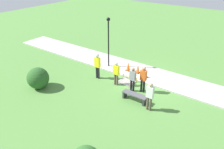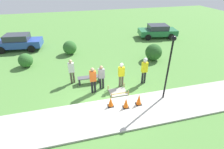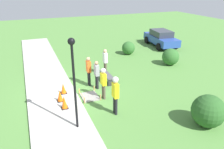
# 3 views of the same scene
# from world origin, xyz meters

# --- Properties ---
(ground_plane) EXTENTS (60.00, 60.00, 0.00)m
(ground_plane) POSITION_xyz_m (0.00, 0.00, 0.00)
(ground_plane) COLOR #51843D
(sidewalk) EXTENTS (28.00, 2.65, 0.10)m
(sidewalk) POSITION_xyz_m (0.00, -1.32, 0.05)
(sidewalk) COLOR #ADAAA3
(sidewalk) RESTS_ON ground_plane
(wet_concrete_patch) EXTENTS (1.16, 0.94, 0.35)m
(wet_concrete_patch) POSITION_xyz_m (0.90, 0.59, 0.04)
(wet_concrete_patch) COLOR gray
(wet_concrete_patch) RESTS_ON ground_plane
(traffic_cone_near_patch) EXTENTS (0.34, 0.34, 0.61)m
(traffic_cone_near_patch) POSITION_xyz_m (0.09, -0.68, 0.40)
(traffic_cone_near_patch) COLOR black
(traffic_cone_near_patch) RESTS_ON sidewalk
(traffic_cone_far_patch) EXTENTS (0.34, 0.34, 0.62)m
(traffic_cone_far_patch) POSITION_xyz_m (0.90, -1.00, 0.41)
(traffic_cone_far_patch) COLOR black
(traffic_cone_far_patch) RESTS_ON sidewalk
(traffic_cone_sidewalk_edge) EXTENTS (0.34, 0.34, 0.68)m
(traffic_cone_sidewalk_edge) POSITION_xyz_m (1.70, -0.93, 0.44)
(traffic_cone_sidewalk_edge) COLOR black
(traffic_cone_sidewalk_edge) RESTS_ON sidewalk
(park_bench) EXTENTS (1.59, 0.44, 0.49)m
(park_bench) POSITION_xyz_m (-0.73, 2.23, 0.34)
(park_bench) COLOR #2D2D33
(park_bench) RESTS_ON ground_plane
(worker_supervisor) EXTENTS (0.40, 0.25, 1.76)m
(worker_supervisor) POSITION_xyz_m (1.31, 1.27, 1.05)
(worker_supervisor) COLOR brown
(worker_supervisor) RESTS_ON ground_plane
(worker_assistant) EXTENTS (0.40, 0.28, 1.94)m
(worker_assistant) POSITION_xyz_m (2.94, 1.27, 1.18)
(worker_assistant) COLOR black
(worker_assistant) RESTS_ON ground_plane
(bystander_in_orange_shirt) EXTENTS (0.40, 0.24, 1.80)m
(bystander_in_orange_shirt) POSITION_xyz_m (-0.62, 1.02, 1.03)
(bystander_in_orange_shirt) COLOR black
(bystander_in_orange_shirt) RESTS_ON ground_plane
(bystander_in_gray_shirt) EXTENTS (0.40, 0.23, 1.79)m
(bystander_in_gray_shirt) POSITION_xyz_m (-1.86, 2.54, 1.02)
(bystander_in_gray_shirt) COLOR brown
(bystander_in_gray_shirt) RESTS_ON ground_plane
(bystander_in_white_shirt) EXTENTS (0.40, 0.22, 1.71)m
(bystander_in_white_shirt) POSITION_xyz_m (-0.02, 1.33, 0.97)
(bystander_in_white_shirt) COLOR black
(bystander_in_white_shirt) RESTS_ON ground_plane
(lamppost_near) EXTENTS (0.28, 0.28, 3.89)m
(lamppost_near) POSITION_xyz_m (3.41, -0.70, 2.65)
(lamppost_near) COLOR black
(lamppost_near) RESTS_ON sidewalk
(parked_car_blue) EXTENTS (4.64, 2.38, 1.57)m
(parked_car_blue) POSITION_xyz_m (-6.70, 10.22, 0.81)
(parked_car_blue) COLOR #28479E
(parked_car_blue) RESTS_ON ground_plane
(shrub_rounded_near) EXTENTS (1.14, 1.14, 1.14)m
(shrub_rounded_near) POSITION_xyz_m (-5.41, 6.03, 0.57)
(shrub_rounded_near) COLOR #2D6028
(shrub_rounded_near) RESTS_ON ground_plane
(shrub_rounded_mid) EXTENTS (1.45, 1.45, 1.45)m
(shrub_rounded_mid) POSITION_xyz_m (5.31, 4.63, 0.72)
(shrub_rounded_mid) COLOR #285623
(shrub_rounded_mid) RESTS_ON ground_plane
(shrub_rounded_far) EXTENTS (1.28, 1.28, 1.28)m
(shrub_rounded_far) POSITION_xyz_m (-1.77, 7.81, 0.64)
(shrub_rounded_far) COLOR #2D6028
(shrub_rounded_far) RESTS_ON ground_plane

